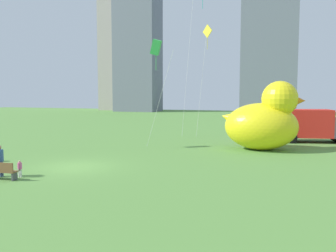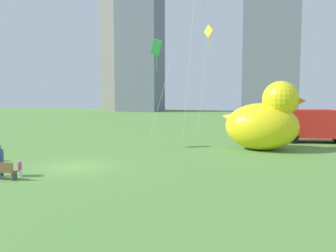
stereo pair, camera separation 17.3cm
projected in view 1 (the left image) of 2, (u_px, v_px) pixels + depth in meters
ground_plane at (75, 167)px, 20.46m from camera, size 140.00×140.00×0.00m
person_adult at (0, 159)px, 18.06m from camera, size 0.40×0.40×1.62m
person_child at (20, 168)px, 17.93m from camera, size 0.21×0.21×0.88m
giant_inflatable_duck at (264, 121)px, 26.55m from camera, size 6.24×4.01×5.17m
box_truck at (311, 126)px, 30.86m from camera, size 6.90×3.46×2.85m
city_skyline at (177, 38)px, 81.99m from camera, size 46.94×15.68×36.96m
kite_yellow at (207, 36)px, 33.73m from camera, size 1.49×1.35×10.79m
kite_green at (156, 48)px, 26.62m from camera, size 2.23×1.61×8.37m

